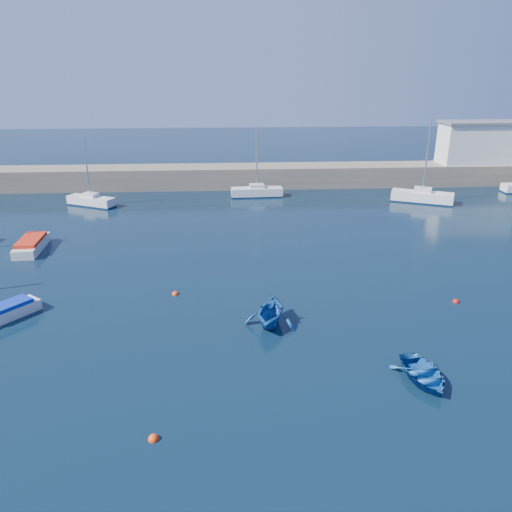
{
  "coord_description": "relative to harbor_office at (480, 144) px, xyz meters",
  "views": [
    {
      "loc": [
        -2.7,
        -16.75,
        14.58
      ],
      "look_at": [
        -0.61,
        16.91,
        1.6
      ],
      "focal_mm": 35.0,
      "sensor_mm": 36.0,
      "label": 1
    }
  ],
  "objects": [
    {
      "name": "ground",
      "position": [
        -30.0,
        -46.0,
        -5.1
      ],
      "size": [
        220.0,
        220.0,
        0.0
      ],
      "primitive_type": "plane",
      "color": "black",
      "rests_on": "ground"
    },
    {
      "name": "back_wall",
      "position": [
        -30.0,
        0.0,
        -3.8
      ],
      "size": [
        96.0,
        4.5,
        2.6
      ],
      "primitive_type": "cube",
      "color": "#716656",
      "rests_on": "ground"
    },
    {
      "name": "harbor_office",
      "position": [
        0.0,
        0.0,
        0.0
      ],
      "size": [
        10.0,
        4.0,
        5.0
      ],
      "primitive_type": "cube",
      "color": "silver",
      "rests_on": "back_wall"
    },
    {
      "name": "sailboat_5",
      "position": [
        -47.53,
        -8.35,
        -4.53
      ],
      "size": [
        5.62,
        3.81,
        7.34
      ],
      "rotation": [
        0.0,
        0.0,
        1.11
      ],
      "color": "silver",
      "rests_on": "ground"
    },
    {
      "name": "sailboat_6",
      "position": [
        -29.05,
        -5.43,
        -4.51
      ],
      "size": [
        6.05,
        1.95,
        7.94
      ],
      "rotation": [
        0.0,
        0.0,
        1.62
      ],
      "color": "silver",
      "rests_on": "ground"
    },
    {
      "name": "sailboat_7",
      "position": [
        -10.58,
        -9.15,
        -4.43
      ],
      "size": [
        6.84,
        4.5,
        8.87
      ],
      "rotation": [
        0.0,
        0.0,
        1.14
      ],
      "color": "silver",
      "rests_on": "ground"
    },
    {
      "name": "motorboat_1",
      "position": [
        -46.22,
        -34.5,
        -4.67
      ],
      "size": [
        3.36,
        3.71,
        0.91
      ],
      "rotation": [
        0.0,
        0.0,
        -0.68
      ],
      "color": "silver",
      "rests_on": "ground"
    },
    {
      "name": "motorboat_2",
      "position": [
        -49.06,
        -22.34,
        -4.62
      ],
      "size": [
        2.02,
        5.1,
        1.03
      ],
      "rotation": [
        0.0,
        0.0,
        0.05
      ],
      "color": "silver",
      "rests_on": "ground"
    },
    {
      "name": "dinghy_center",
      "position": [
        -23.2,
        -42.53,
        -4.74
      ],
      "size": [
        2.91,
        3.78,
        0.72
      ],
      "primitive_type": "imported",
      "rotation": [
        0.0,
        0.0,
        0.12
      ],
      "color": "#16539D",
      "rests_on": "ground"
    },
    {
      "name": "dinghy_left",
      "position": [
        -30.19,
        -36.47,
        -4.17
      ],
      "size": [
        3.93,
        4.25,
        1.86
      ],
      "primitive_type": "imported",
      "rotation": [
        0.0,
        0.0,
        -0.29
      ],
      "color": "#16539D",
      "rests_on": "ground"
    },
    {
      "name": "buoy_0",
      "position": [
        -35.92,
        -45.9,
        -5.1
      ],
      "size": [
        0.47,
        0.47,
        0.47
      ],
      "primitive_type": "sphere",
      "color": "#F13B0C",
      "rests_on": "ground"
    },
    {
      "name": "buoy_1",
      "position": [
        -17.76,
        -34.17,
        -5.1
      ],
      "size": [
        0.43,
        0.43,
        0.43
      ],
      "primitive_type": "sphere",
      "color": "#B6100D",
      "rests_on": "ground"
    },
    {
      "name": "buoy_3",
      "position": [
        -36.27,
        -31.83,
        -5.1
      ],
      "size": [
        0.45,
        0.45,
        0.45
      ],
      "primitive_type": "sphere",
      "color": "#F13B0C",
      "rests_on": "ground"
    }
  ]
}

